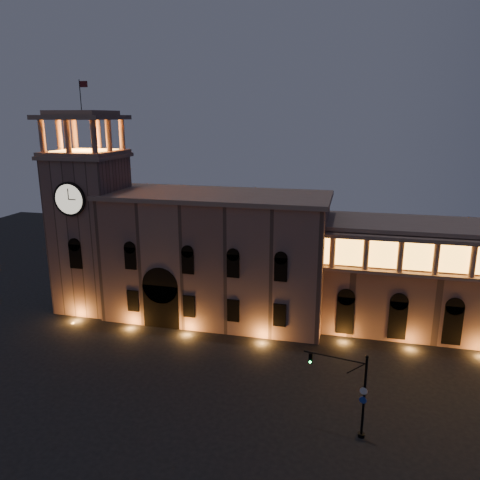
{
  "coord_description": "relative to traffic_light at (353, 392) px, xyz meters",
  "views": [
    {
      "loc": [
        15.91,
        -37.94,
        27.61
      ],
      "look_at": [
        2.87,
        16.0,
        12.92
      ],
      "focal_mm": 35.0,
      "sensor_mm": 36.0,
      "label": 1
    }
  ],
  "objects": [
    {
      "name": "traffic_light",
      "position": [
        0.0,
        0.0,
        0.0
      ],
      "size": [
        5.76,
        1.41,
        8.02
      ],
      "rotation": [
        0.0,
        0.0,
        -0.19
      ],
      "color": "black",
      "rests_on": "ground"
    },
    {
      "name": "clock_tower",
      "position": [
        -37.53,
        21.43,
        8.29
      ],
      "size": [
        9.8,
        9.8,
        32.4
      ],
      "color": "#846156",
      "rests_on": "ground"
    },
    {
      "name": "government_building",
      "position": [
        -19.11,
        22.38,
        4.56
      ],
      "size": [
        30.8,
        12.8,
        17.6
      ],
      "color": "#846156",
      "rests_on": "ground"
    },
    {
      "name": "colonnade_wing",
      "position": [
        14.97,
        24.37,
        3.12
      ],
      "size": [
        40.6,
        11.5,
        14.5
      ],
      "color": "#7F5C51",
      "rests_on": "ground"
    },
    {
      "name": "ground",
      "position": [
        -17.03,
        0.45,
        -4.21
      ],
      "size": [
        160.0,
        160.0,
        0.0
      ],
      "primitive_type": "plane",
      "color": "black",
      "rests_on": "ground"
    }
  ]
}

